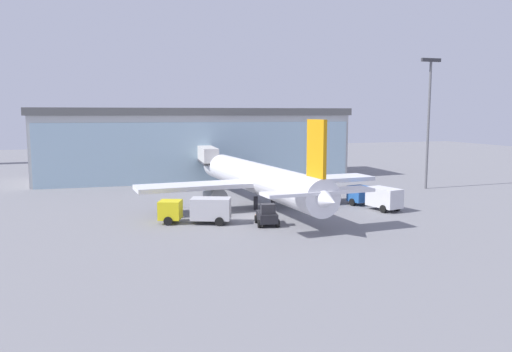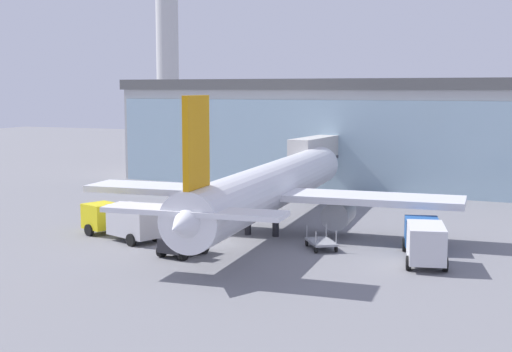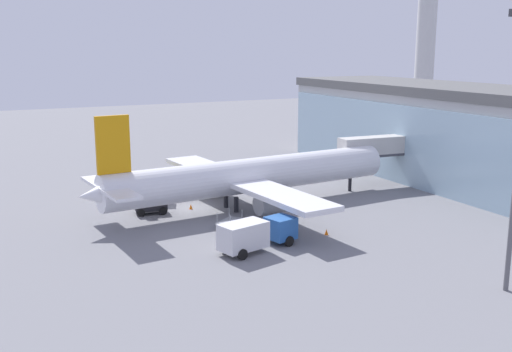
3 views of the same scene
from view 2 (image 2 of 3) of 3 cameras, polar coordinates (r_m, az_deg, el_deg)
The scene contains 11 objects.
ground at distance 52.16m, azimuth -3.38°, elevation -5.27°, with size 240.00×240.00×0.00m, color slate.
terminal_building at distance 84.14m, azimuth 7.22°, elevation 3.55°, with size 53.37×16.60×12.14m.
jet_bridge at distance 74.77m, azimuth 5.17°, elevation 2.12°, with size 3.11×11.87×6.12m.
control_tower at distance 136.50m, azimuth -7.13°, elevation 11.94°, with size 8.06×8.06×38.19m.
airplane at distance 55.58m, azimuth 1.10°, elevation -0.96°, with size 29.77×36.87×10.71m.
catering_truck at distance 53.62m, azimuth -10.56°, elevation -3.44°, with size 7.61×4.59×2.65m.
fuel_truck at distance 47.17m, azimuth 13.33°, elevation -4.95°, with size 3.87×7.61×2.65m.
baggage_cart at distance 49.82m, azimuth 5.23°, elevation -5.29°, with size 2.91×3.21×1.50m.
pushback_tug at distance 47.90m, azimuth -5.96°, elevation -5.22°, with size 2.63×3.46×2.30m.
safety_cone_nose at distance 51.73m, azimuth -3.31°, elevation -5.06°, with size 0.36×0.36×0.55m, color orange.
safety_cone_wingtip at distance 54.98m, azimuth 13.76°, elevation -4.53°, with size 0.36×0.36×0.55m, color orange.
Camera 2 is at (22.52, -45.72, 11.11)m, focal length 50.00 mm.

